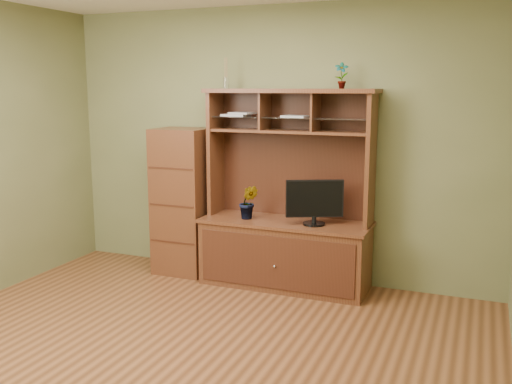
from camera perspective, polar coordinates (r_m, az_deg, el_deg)
The scene contains 8 objects.
room at distance 3.92m, azimuth -8.33°, elevation 2.06°, with size 4.54×4.04×2.74m.
media_hutch at distance 5.54m, azimuth 3.01°, elevation -4.11°, with size 1.66×0.61×1.90m.
monitor at distance 5.30m, azimuth 5.86°, elevation -0.94°, with size 0.50×0.26×0.42m.
orchid_plant at distance 5.52m, azimuth -0.75°, elevation -1.01°, with size 0.18×0.15×0.33m, color #345E20.
top_plant at distance 5.30m, azimuth 8.54°, elevation 11.47°, with size 0.12×0.08×0.24m, color #245C20.
reed_diffuser at distance 5.68m, azimuth -3.02°, elevation 11.47°, with size 0.06×0.06×0.30m.
magazines at distance 5.56m, azimuth 0.09°, elevation 7.72°, with size 0.88×0.22×0.04m.
side_cabinet at distance 5.95m, azimuth -7.28°, elevation -0.91°, with size 0.54×0.49×1.50m.
Camera 1 is at (1.96, -3.35, 1.91)m, focal length 40.00 mm.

